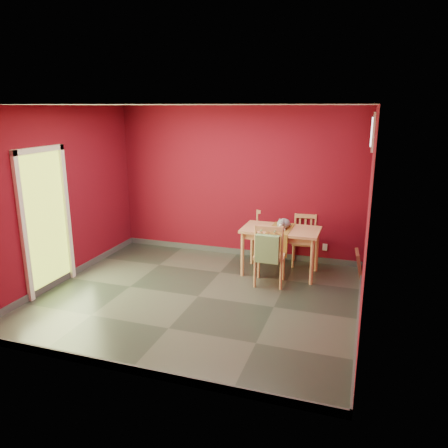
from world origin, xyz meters
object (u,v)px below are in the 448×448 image
(dining_table, at_px, (281,234))
(chair_far_right, at_px, (304,240))
(chair_near, at_px, (270,254))
(cat, at_px, (284,222))
(tote_bag, at_px, (267,249))
(picture_frame, at_px, (359,264))
(chair_far_left, at_px, (266,235))

(dining_table, distance_m, chair_far_right, 0.69)
(chair_far_right, height_order, chair_near, chair_near)
(cat, bearing_deg, chair_near, -91.08)
(dining_table, distance_m, tote_bag, 0.75)
(chair_far_right, relative_size, picture_frame, 2.01)
(dining_table, distance_m, chair_far_left, 0.77)
(chair_far_left, xyz_separation_m, picture_frame, (1.62, -0.36, -0.24))
(cat, bearing_deg, tote_bag, -87.39)
(chair_far_right, bearing_deg, chair_far_left, 174.88)
(cat, height_order, picture_frame, cat)
(chair_far_right, distance_m, chair_near, 1.16)
(dining_table, xyz_separation_m, chair_far_right, (0.31, 0.57, -0.23))
(dining_table, bearing_deg, chair_far_right, 61.57)
(chair_far_right, height_order, picture_frame, chair_far_right)
(chair_near, distance_m, picture_frame, 1.56)
(chair_near, xyz_separation_m, tote_bag, (0.01, -0.23, 0.16))
(picture_frame, bearing_deg, chair_far_left, 167.46)
(chair_near, relative_size, cat, 2.34)
(dining_table, relative_size, chair_far_left, 1.41)
(cat, bearing_deg, picture_frame, 19.25)
(chair_near, bearing_deg, dining_table, 82.89)
(dining_table, xyz_separation_m, picture_frame, (1.24, 0.27, -0.46))
(dining_table, distance_m, picture_frame, 1.35)
(chair_far_left, bearing_deg, dining_table, -59.15)
(chair_far_left, bearing_deg, cat, -55.41)
(dining_table, relative_size, chair_far_right, 1.42)
(dining_table, bearing_deg, chair_near, -97.11)
(tote_bag, height_order, picture_frame, tote_bag)
(chair_far_right, distance_m, tote_bag, 1.39)
(chair_far_right, bearing_deg, picture_frame, -17.78)
(chair_near, bearing_deg, tote_bag, -86.62)
(chair_far_left, bearing_deg, tote_bag, -76.68)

